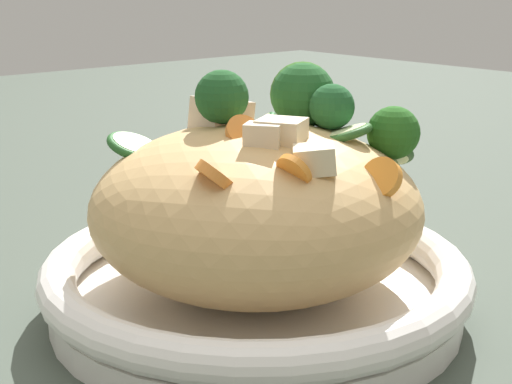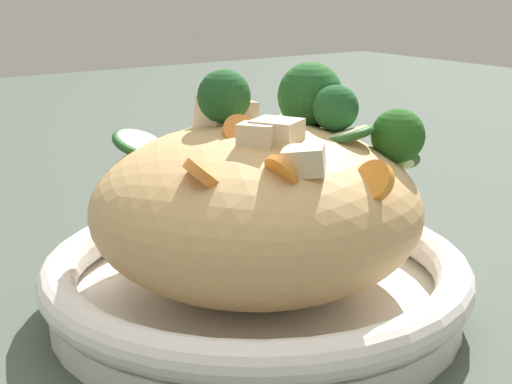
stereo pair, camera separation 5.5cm
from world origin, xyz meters
name	(u,v)px [view 2 (the right image)]	position (x,y,z in m)	size (l,w,h in m)	color
ground_plane	(256,310)	(0.00, 0.00, 0.00)	(3.00, 3.00, 0.00)	#424C41
serving_bowl	(256,280)	(0.00, 0.00, 0.02)	(0.32, 0.32, 0.05)	white
noodle_heap	(256,208)	(0.00, 0.00, 0.08)	(0.25, 0.25, 0.12)	tan
broccoli_florets	(314,105)	(-0.06, -0.01, 0.15)	(0.15, 0.14, 0.08)	#97B57C
carrot_coins	(280,167)	(0.02, 0.06, 0.13)	(0.13, 0.11, 0.05)	orange
zucchini_slices	(281,141)	(-0.04, -0.02, 0.13)	(0.21, 0.17, 0.04)	beige
chicken_chunks	(253,129)	(0.01, 0.01, 0.14)	(0.06, 0.15, 0.04)	beige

